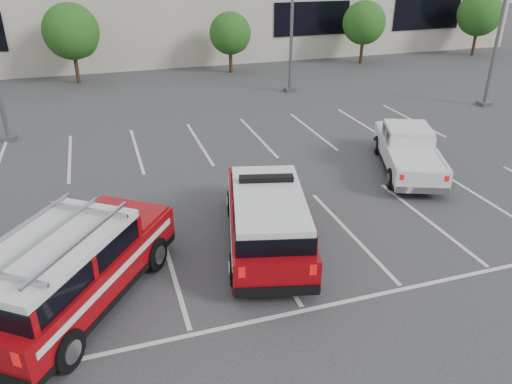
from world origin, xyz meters
TOP-DOWN VIEW (x-y plane):
  - ground at (0.00, 0.00)m, footprint 120.00×120.00m
  - stall_markings at (0.00, 4.50)m, footprint 23.00×15.00m
  - tree_mid_left at (-4.91, 22.05)m, footprint 3.37×3.37m
  - tree_mid_right at (5.09, 22.05)m, footprint 2.77×2.77m
  - tree_right at (15.09, 22.05)m, footprint 3.07×3.07m
  - tree_far_right at (25.09, 22.05)m, footprint 3.37×3.37m
  - light_pole_right at (16.00, 10.00)m, footprint 0.90×0.60m
  - fire_chief_suv at (0.10, 0.12)m, footprint 3.38×6.00m
  - white_pickup at (6.98, 3.66)m, footprint 3.69×5.57m
  - ladder_suv at (-5.09, -1.00)m, footprint 5.19×5.99m

SIDE VIEW (x-z plane):
  - ground at x=0.00m, z-range 0.00..0.00m
  - stall_markings at x=0.00m, z-range 0.00..0.01m
  - white_pickup at x=6.98m, z-range -0.16..1.46m
  - fire_chief_suv at x=0.10m, z-range -0.18..1.81m
  - ladder_suv at x=-5.09m, z-range -0.23..2.04m
  - tree_mid_right at x=5.09m, z-range 0.51..4.50m
  - tree_right at x=15.09m, z-range 0.56..4.98m
  - tree_mid_left at x=-4.91m, z-range 0.62..5.46m
  - tree_far_right at x=25.09m, z-range 0.62..5.46m
  - light_pole_right at x=16.00m, z-range 0.07..10.31m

